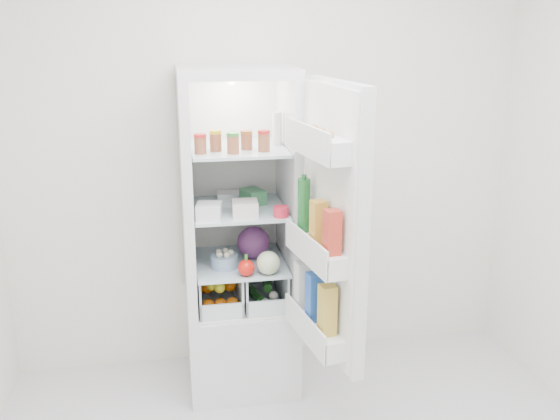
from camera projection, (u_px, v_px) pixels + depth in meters
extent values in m
cube|color=silver|center=(266.00, 151.00, 3.62)|extent=(3.00, 0.02, 2.60)
cube|color=silver|center=(241.00, 339.00, 3.62)|extent=(0.60, 0.60, 0.50)
cube|color=silver|center=(235.00, 71.00, 3.18)|extent=(0.60, 0.60, 0.05)
cube|color=silver|center=(233.00, 182.00, 3.62)|extent=(0.60, 0.05, 1.25)
cube|color=silver|center=(187.00, 196.00, 3.32)|extent=(0.05, 0.60, 1.25)
cube|color=silver|center=(288.00, 192.00, 3.41)|extent=(0.05, 0.60, 1.25)
cube|color=white|center=(233.00, 183.00, 3.60)|extent=(0.50, 0.01, 1.25)
sphere|color=white|center=(232.00, 81.00, 3.39)|extent=(0.05, 0.05, 0.05)
cube|color=silver|center=(240.00, 262.00, 3.45)|extent=(0.49, 0.53, 0.01)
cube|color=silver|center=(239.00, 209.00, 3.36)|extent=(0.49, 0.53, 0.02)
cube|color=silver|center=(238.00, 148.00, 3.27)|extent=(0.49, 0.53, 0.02)
cylinder|color=#B21919|center=(200.00, 145.00, 3.09)|extent=(0.06, 0.06, 0.08)
cylinder|color=gold|center=(216.00, 143.00, 3.15)|extent=(0.06, 0.06, 0.08)
cylinder|color=#267226|center=(233.00, 145.00, 3.09)|extent=(0.06, 0.06, 0.08)
cylinder|color=brown|center=(247.00, 141.00, 3.20)|extent=(0.06, 0.06, 0.08)
cylinder|color=#B21919|center=(264.00, 143.00, 3.15)|extent=(0.06, 0.06, 0.08)
cylinder|color=silver|center=(277.00, 129.00, 3.30)|extent=(0.06, 0.06, 0.17)
cube|color=silver|center=(209.00, 211.00, 3.16)|extent=(0.14, 0.14, 0.08)
cube|color=silver|center=(245.00, 208.00, 3.21)|extent=(0.14, 0.14, 0.08)
cylinder|color=red|center=(281.00, 212.00, 3.19)|extent=(0.10, 0.10, 0.05)
cube|color=silver|center=(230.00, 195.00, 3.52)|extent=(0.15, 0.11, 0.04)
cube|color=#3A7F4C|center=(253.00, 196.00, 3.42)|extent=(0.14, 0.16, 0.08)
sphere|color=#5B2162|center=(253.00, 242.00, 3.47)|extent=(0.18, 0.18, 0.18)
sphere|color=red|center=(246.00, 268.00, 3.24)|extent=(0.09, 0.09, 0.09)
cylinder|color=#83A3C4|center=(224.00, 261.00, 3.35)|extent=(0.15, 0.15, 0.07)
sphere|color=beige|center=(268.00, 263.00, 3.26)|extent=(0.12, 0.12, 0.12)
sphere|color=orange|center=(208.00, 305.00, 3.36)|extent=(0.07, 0.07, 0.07)
sphere|color=orange|center=(221.00, 304.00, 3.37)|extent=(0.07, 0.07, 0.07)
sphere|color=orange|center=(232.00, 304.00, 3.38)|extent=(0.07, 0.07, 0.07)
sphere|color=orange|center=(207.00, 287.00, 3.46)|extent=(0.07, 0.07, 0.07)
sphere|color=orange|center=(218.00, 286.00, 3.47)|extent=(0.07, 0.07, 0.07)
sphere|color=orange|center=(230.00, 285.00, 3.48)|extent=(0.07, 0.07, 0.07)
sphere|color=yellow|center=(212.00, 285.00, 3.40)|extent=(0.06, 0.06, 0.06)
sphere|color=yellow|center=(223.00, 277.00, 3.51)|extent=(0.06, 0.06, 0.06)
sphere|color=yellow|center=(220.00, 288.00, 3.37)|extent=(0.06, 0.06, 0.06)
cylinder|color=#184617|center=(255.00, 294.00, 3.52)|extent=(0.09, 0.21, 0.05)
cylinder|color=#184617|center=(267.00, 282.00, 3.57)|extent=(0.08, 0.21, 0.05)
sphere|color=white|center=(265.00, 303.00, 3.42)|extent=(0.05, 0.05, 0.05)
sphere|color=white|center=(274.00, 296.00, 3.44)|extent=(0.05, 0.05, 0.05)
cube|color=silver|center=(334.00, 224.00, 2.87)|extent=(0.16, 0.60, 1.30)
cube|color=white|center=(327.00, 224.00, 2.86)|extent=(0.10, 0.55, 1.26)
cube|color=white|center=(318.00, 144.00, 2.74)|extent=(0.19, 0.51, 0.10)
cube|color=white|center=(316.00, 251.00, 2.88)|extent=(0.19, 0.51, 0.10)
cube|color=white|center=(315.00, 329.00, 3.00)|extent=(0.19, 0.51, 0.10)
sphere|color=#AE774E|center=(329.00, 135.00, 2.61)|extent=(0.05, 0.05, 0.05)
sphere|color=#AE774E|center=(321.00, 132.00, 2.68)|extent=(0.05, 0.05, 0.05)
sphere|color=#AE774E|center=(314.00, 129.00, 2.75)|extent=(0.05, 0.05, 0.05)
cylinder|color=#195924|center=(304.00, 205.00, 2.96)|extent=(0.06, 0.06, 0.26)
cube|color=gold|center=(318.00, 222.00, 2.81)|extent=(0.07, 0.07, 0.20)
cube|color=red|center=(332.00, 232.00, 2.67)|extent=(0.07, 0.07, 0.20)
cube|color=white|center=(303.00, 285.00, 3.08)|extent=(0.08, 0.08, 0.24)
cube|color=blue|center=(315.00, 297.00, 2.94)|extent=(0.08, 0.08, 0.24)
cube|color=gold|center=(327.00, 310.00, 2.81)|extent=(0.08, 0.08, 0.24)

